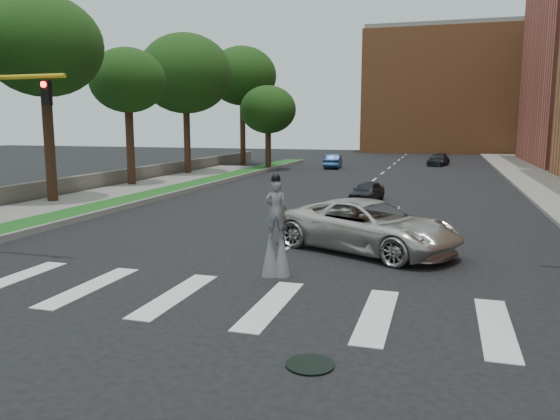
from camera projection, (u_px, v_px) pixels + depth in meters
The scene contains 17 objects.
ground_plane at pixel (205, 313), 12.73m from camera, with size 160.00×160.00×0.00m, color black.
grass_median at pixel (171, 191), 34.89m from camera, with size 2.00×60.00×0.25m, color #164E19.
median_curb at pixel (185, 191), 34.59m from camera, with size 0.20×60.00×0.28m, color gray.
sidewalk_left at pixel (16, 213), 26.29m from camera, with size 4.00×60.00×0.18m, color slate.
stone_wall at pixel (113, 179), 38.28m from camera, with size 0.50×56.00×1.10m, color #58534B.
manhole at pixel (310, 365), 9.98m from camera, with size 0.90×0.90×0.04m, color black.
building_backdrop at pixel (452, 93), 83.39m from camera, with size 26.00×14.00×18.00m, color #B76739.
stilt_performer at pixel (276, 237), 15.67m from camera, with size 0.82×0.62×2.99m.
suv_crossing at pixel (368, 226), 18.79m from camera, with size 2.95×6.39×1.78m, color beige.
car_near at pixel (367, 192), 30.75m from camera, with size 1.37×3.41×1.16m, color black.
car_mid at pixel (333, 161), 53.88m from camera, with size 1.45×4.15×1.37m, color navy.
car_far at pixel (438, 160), 57.15m from camera, with size 1.71×4.20×1.22m, color black.
tree_2 at pixel (43, 47), 28.78m from camera, with size 6.25×6.25×11.09m.
tree_3 at pixel (127, 81), 37.17m from camera, with size 5.17×5.17×9.49m.
tree_4 at pixel (185, 74), 45.59m from camera, with size 7.78×7.78×11.81m.
tree_5 at pixel (242, 76), 55.74m from camera, with size 7.02×7.02×12.17m.
tree_6 at pixel (268, 110), 50.98m from camera, with size 5.24×5.24×7.89m.
Camera 1 is at (5.18, -11.17, 4.39)m, focal length 35.00 mm.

